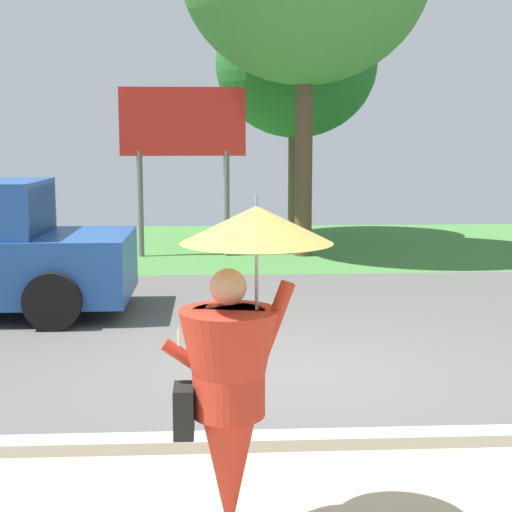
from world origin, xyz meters
TOP-DOWN VIEW (x-y plane):
  - ground_plane at (0.00, 2.95)m, footprint 40.00×22.00m
  - monk_pedestrian at (-0.80, -3.43)m, footprint 1.03×0.91m
  - roadside_billboard at (-1.52, 8.35)m, footprint 2.60×0.12m
  - tree_center_back at (1.16, 11.42)m, footprint 3.95×3.95m

SIDE VIEW (x-z plane):
  - ground_plane at x=0.00m, z-range -0.15..0.05m
  - monk_pedestrian at x=-0.80m, z-range 0.00..2.13m
  - roadside_billboard at x=-1.52m, z-range 0.80..4.30m
  - tree_center_back at x=1.16m, z-range 1.22..7.28m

